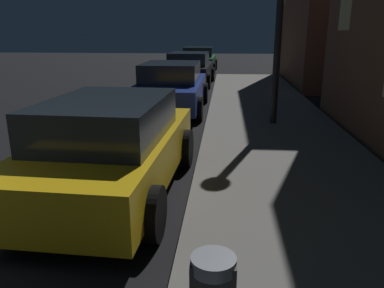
# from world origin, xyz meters

# --- Properties ---
(car_yellow_cab) EXTENTS (2.11, 4.16, 1.43)m
(car_yellow_cab) POSITION_xyz_m (2.85, 2.84, 0.72)
(car_yellow_cab) COLOR gold
(car_yellow_cab) RESTS_ON ground
(car_blue) EXTENTS (2.06, 4.45, 1.43)m
(car_blue) POSITION_xyz_m (2.85, 9.01, 0.71)
(car_blue) COLOR navy
(car_blue) RESTS_ON ground
(car_black) EXTENTS (2.16, 4.29, 1.43)m
(car_black) POSITION_xyz_m (2.85, 14.86, 0.72)
(car_black) COLOR black
(car_black) RESTS_ON ground
(car_green) EXTENTS (2.16, 4.20, 1.43)m
(car_green) POSITION_xyz_m (2.85, 20.68, 0.70)
(car_green) COLOR #19592D
(car_green) RESTS_ON ground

